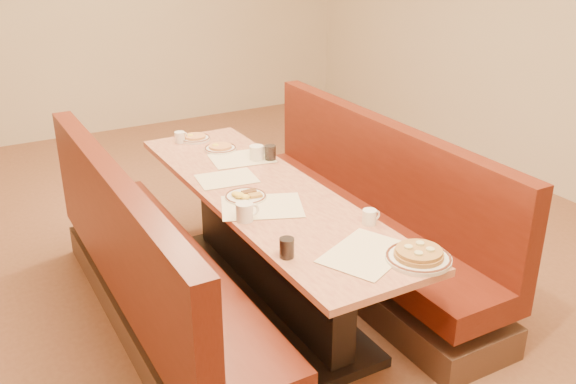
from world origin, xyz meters
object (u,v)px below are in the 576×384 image
coffee_mug_b (245,211)px  coffee_mug_d (180,137)px  booth_left (152,279)px  coffee_mug_a (370,217)px  eggs_plate (245,196)px  coffee_mug_c (257,153)px  booth_right (362,223)px  soda_tumbler_mid (270,153)px  diner_table (266,247)px  pancake_plate (419,256)px  soda_tumbler_near (287,248)px

coffee_mug_b → coffee_mug_d: coffee_mug_b is taller
booth_left → coffee_mug_a: (1.02, -0.66, 0.43)m
eggs_plate → coffee_mug_c: coffee_mug_c is taller
booth_right → coffee_mug_c: (-0.53, 0.50, 0.44)m
booth_right → coffee_mug_a: size_ratio=23.30×
booth_left → soda_tumbler_mid: booth_left is taller
coffee_mug_a → coffee_mug_d: bearing=103.8°
diner_table → coffee_mug_d: bearing=96.2°
pancake_plate → coffee_mug_a: coffee_mug_a is taller
coffee_mug_b → coffee_mug_d: size_ratio=1.28×
diner_table → soda_tumbler_mid: size_ratio=24.21×
diner_table → coffee_mug_b: 0.59m
pancake_plate → booth_left: bearing=131.8°
booth_left → booth_right: same height
pancake_plate → eggs_plate: pancake_plate is taller
booth_right → pancake_plate: (-0.48, -1.10, 0.41)m
coffee_mug_d → booth_left: bearing=-130.9°
coffee_mug_c → soda_tumbler_mid: (0.08, -0.05, -0.00)m
eggs_plate → booth_right: bearing=2.3°
booth_left → coffee_mug_a: booth_left is taller
coffee_mug_c → diner_table: bearing=-129.7°
pancake_plate → coffee_mug_c: bearing=91.8°
booth_left → soda_tumbler_mid: (1.01, 0.45, 0.44)m
diner_table → coffee_mug_c: 0.69m
coffee_mug_d → eggs_plate: bearing=-103.2°
pancake_plate → coffee_mug_d: size_ratio=3.02×
eggs_plate → coffee_mug_d: 1.14m
coffee_mug_d → soda_tumbler_mid: 0.76m
booth_left → coffee_mug_d: size_ratio=23.86×
coffee_mug_c → soda_tumbler_near: same height
booth_right → coffee_mug_c: 0.85m
booth_right → pancake_plate: booth_right is taller
booth_left → pancake_plate: size_ratio=7.89×
diner_table → booth_right: bearing=0.0°
pancake_plate → coffee_mug_c: (-0.05, 1.60, 0.03)m
diner_table → coffee_mug_d: coffee_mug_d is taller
soda_tumbler_mid → eggs_plate: bearing=-131.0°
eggs_plate → coffee_mug_a: size_ratio=2.27×
coffee_mug_b → eggs_plate: bearing=64.9°
coffee_mug_b → soda_tumbler_near: coffee_mug_b is taller
booth_right → coffee_mug_b: bearing=-163.5°
pancake_plate → coffee_mug_c: coffee_mug_c is taller
eggs_plate → coffee_mug_a: bearing=-55.5°
booth_right → eggs_plate: bearing=-177.7°
coffee_mug_a → coffee_mug_d: 1.81m
coffee_mug_a → eggs_plate: bearing=125.5°
booth_left → coffee_mug_b: bearing=-33.3°
eggs_plate → coffee_mug_b: 0.30m
eggs_plate → coffee_mug_b: coffee_mug_b is taller
booth_left → coffee_mug_c: 1.15m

